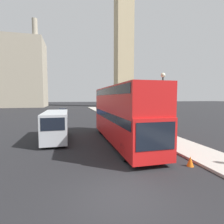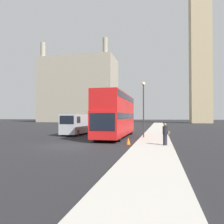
% 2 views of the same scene
% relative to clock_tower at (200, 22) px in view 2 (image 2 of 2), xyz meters
% --- Properties ---
extents(ground_plane, '(300.00, 300.00, 0.00)m').
position_rel_clock_tower_xyz_m(ground_plane, '(-20.62, -64.54, -35.19)').
color(ground_plane, black).
extents(sidewalk_strip, '(2.81, 120.00, 0.15)m').
position_rel_clock_tower_xyz_m(sidewalk_strip, '(-14.22, -64.54, -35.11)').
color(sidewalk_strip, '#ADA89E').
rests_on(sidewalk_strip, ground_plane).
extents(clock_tower, '(7.23, 7.40, 68.65)m').
position_rel_clock_tower_xyz_m(clock_tower, '(0.00, 0.00, 0.00)').
color(clock_tower, tan).
rests_on(clock_tower, ground_plane).
extents(building_block_distant, '(30.61, 15.72, 32.18)m').
position_rel_clock_tower_xyz_m(building_block_distant, '(-46.89, 6.32, -21.95)').
color(building_block_distant, '#9E937F').
rests_on(building_block_distant, ground_plane).
extents(red_double_decker_bus, '(2.48, 11.52, 4.58)m').
position_rel_clock_tower_xyz_m(red_double_decker_bus, '(-18.29, -57.06, -32.64)').
color(red_double_decker_bus, red).
rests_on(red_double_decker_bus, ground_plane).
extents(white_van, '(1.96, 5.95, 2.49)m').
position_rel_clock_tower_xyz_m(white_van, '(-23.61, -54.99, -33.85)').
color(white_van, '#B2B7BC').
rests_on(white_van, ground_plane).
extents(pedestrian, '(0.51, 0.35, 1.57)m').
position_rel_clock_tower_xyz_m(pedestrian, '(-13.34, -63.78, -34.25)').
color(pedestrian, '#23232D').
rests_on(pedestrian, sidewalk_strip).
extents(street_lamp, '(0.36, 0.36, 5.50)m').
position_rel_clock_tower_xyz_m(street_lamp, '(-15.29, -58.17, -31.40)').
color(street_lamp, '#2D332D').
rests_on(street_lamp, sidewalk_strip).
extents(parked_sedan, '(1.71, 4.24, 1.40)m').
position_rel_clock_tower_xyz_m(parked_sedan, '(-23.79, -30.77, -34.55)').
color(parked_sedan, navy).
rests_on(parked_sedan, ground_plane).
extents(traffic_cone, '(0.36, 0.36, 0.55)m').
position_rel_clock_tower_xyz_m(traffic_cone, '(-16.17, -62.74, -34.91)').
color(traffic_cone, orange).
rests_on(traffic_cone, ground_plane).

